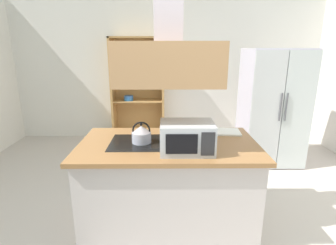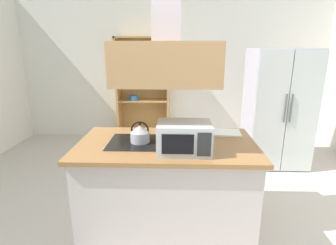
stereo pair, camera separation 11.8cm
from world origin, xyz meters
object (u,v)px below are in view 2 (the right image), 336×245
microwave (184,137)px  cutting_board (224,133)px  kettle (140,134)px  refrigerator (277,108)px  dish_cabinet (144,95)px

microwave → cutting_board: bearing=50.1°
cutting_board → kettle: bearing=-160.4°
refrigerator → microwave: refrigerator is taller
refrigerator → cutting_board: (-1.03, -1.31, 0.03)m
dish_cabinet → kettle: dish_cabinet is taller
refrigerator → cutting_board: refrigerator is taller
cutting_board → microwave: microwave is taller
dish_cabinet → cutting_board: (1.15, -2.40, 0.03)m
refrigerator → microwave: size_ratio=3.84×
microwave → refrigerator: bearing=51.3°
refrigerator → cutting_board: bearing=-128.3°
kettle → microwave: size_ratio=0.45×
refrigerator → dish_cabinet: dish_cabinet is taller
dish_cabinet → microwave: bearing=-76.2°
refrigerator → microwave: bearing=-128.7°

